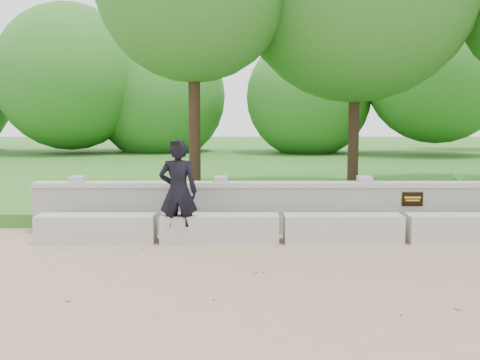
% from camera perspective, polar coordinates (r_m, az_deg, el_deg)
% --- Properties ---
extents(ground, '(80.00, 80.00, 0.00)m').
position_cam_1_polar(ground, '(7.41, 21.42, -9.52)').
color(ground, '#977A5C').
rests_on(ground, ground).
extents(lawn, '(40.00, 22.00, 0.25)m').
position_cam_1_polar(lawn, '(20.88, 7.32, 1.36)').
color(lawn, '#1B5A17').
rests_on(lawn, ground).
extents(concrete_bench, '(11.90, 0.45, 0.45)m').
position_cam_1_polar(concrete_bench, '(9.10, 17.11, -4.95)').
color(concrete_bench, '#A5A39C').
rests_on(concrete_bench, ground).
extents(parapet_wall, '(12.50, 0.35, 0.90)m').
position_cam_1_polar(parapet_wall, '(9.72, 15.95, -2.76)').
color(parapet_wall, '#9B9993').
rests_on(parapet_wall, ground).
extents(man_main, '(0.62, 0.55, 1.68)m').
position_cam_1_polar(man_main, '(8.56, -6.61, -1.25)').
color(man_main, black).
rests_on(man_main, ground).
extents(shrub_a, '(0.41, 0.38, 0.64)m').
position_cam_1_polar(shrub_a, '(10.03, -1.79, -1.61)').
color(shrub_a, '#2E8835').
rests_on(shrub_a, lawn).
extents(shrub_b, '(0.45, 0.45, 0.64)m').
position_cam_1_polar(shrub_b, '(11.74, 22.41, -0.93)').
color(shrub_b, '#2E8835').
rests_on(shrub_b, lawn).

